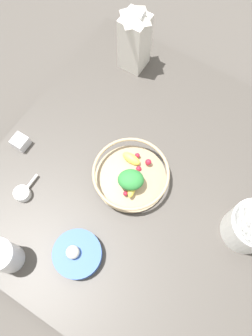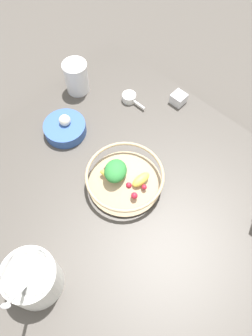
{
  "view_description": "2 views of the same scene",
  "coord_description": "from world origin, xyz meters",
  "px_view_note": "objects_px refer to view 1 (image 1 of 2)",
  "views": [
    {
      "loc": [
        -0.33,
        -0.1,
        1.0
      ],
      "look_at": [
        -0.02,
        0.08,
        0.11
      ],
      "focal_mm": 35.0,
      "sensor_mm": 36.0,
      "label": 1
    },
    {
      "loc": [
        0.28,
        -0.26,
        0.93
      ],
      "look_at": [
        -0.03,
        0.07,
        0.13
      ],
      "focal_mm": 35.0,
      "sensor_mm": 36.0,
      "label": 2
    }
  ],
  "objects_px": {
    "yogurt_tub": "(251,226)",
    "spice_jar": "(21,142)",
    "fruit_bowl": "(131,175)",
    "milk_carton": "(135,38)",
    "drinking_cup": "(4,256)",
    "garlic_bowl": "(77,254)"
  },
  "relations": [
    {
      "from": "fruit_bowl",
      "to": "drinking_cup",
      "type": "relative_size",
      "value": 1.97
    },
    {
      "from": "spice_jar",
      "to": "garlic_bowl",
      "type": "height_order",
      "value": "garlic_bowl"
    },
    {
      "from": "drinking_cup",
      "to": "garlic_bowl",
      "type": "relative_size",
      "value": 0.86
    },
    {
      "from": "yogurt_tub",
      "to": "spice_jar",
      "type": "relative_size",
      "value": 5.37
    },
    {
      "from": "fruit_bowl",
      "to": "drinking_cup",
      "type": "height_order",
      "value": "drinking_cup"
    },
    {
      "from": "yogurt_tub",
      "to": "fruit_bowl",
      "type": "bearing_deg",
      "value": 96.0
    },
    {
      "from": "spice_jar",
      "to": "garlic_bowl",
      "type": "distance_m",
      "value": 0.4
    },
    {
      "from": "milk_carton",
      "to": "yogurt_tub",
      "type": "height_order",
      "value": "milk_carton"
    },
    {
      "from": "yogurt_tub",
      "to": "spice_jar",
      "type": "height_order",
      "value": "yogurt_tub"
    },
    {
      "from": "drinking_cup",
      "to": "yogurt_tub",
      "type": "bearing_deg",
      "value": -51.24
    },
    {
      "from": "milk_carton",
      "to": "garlic_bowl",
      "type": "xyz_separation_m",
      "value": [
        -0.66,
        -0.22,
        -0.11
      ]
    },
    {
      "from": "yogurt_tub",
      "to": "drinking_cup",
      "type": "relative_size",
      "value": 2.09
    },
    {
      "from": "fruit_bowl",
      "to": "drinking_cup",
      "type": "xyz_separation_m",
      "value": [
        -0.38,
        0.16,
        0.02
      ]
    },
    {
      "from": "milk_carton",
      "to": "yogurt_tub",
      "type": "bearing_deg",
      "value": -120.48
    },
    {
      "from": "fruit_bowl",
      "to": "milk_carton",
      "type": "bearing_deg",
      "value": 30.22
    },
    {
      "from": "fruit_bowl",
      "to": "milk_carton",
      "type": "distance_m",
      "value": 0.45
    },
    {
      "from": "fruit_bowl",
      "to": "spice_jar",
      "type": "distance_m",
      "value": 0.37
    },
    {
      "from": "drinking_cup",
      "to": "spice_jar",
      "type": "distance_m",
      "value": 0.36
    },
    {
      "from": "yogurt_tub",
      "to": "spice_jar",
      "type": "bearing_deg",
      "value": 99.66
    },
    {
      "from": "yogurt_tub",
      "to": "spice_jar",
      "type": "distance_m",
      "value": 0.74
    },
    {
      "from": "milk_carton",
      "to": "drinking_cup",
      "type": "height_order",
      "value": "milk_carton"
    },
    {
      "from": "drinking_cup",
      "to": "garlic_bowl",
      "type": "xyz_separation_m",
      "value": [
        0.11,
        -0.16,
        -0.04
      ]
    }
  ]
}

